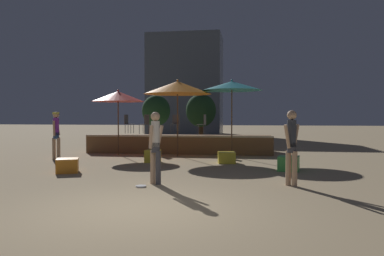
% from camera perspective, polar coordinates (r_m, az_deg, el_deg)
% --- Properties ---
extents(ground_plane, '(120.00, 120.00, 0.00)m').
position_cam_1_polar(ground_plane, '(6.86, -7.95, -12.23)').
color(ground_plane, tan).
extents(wooden_deck, '(8.24, 2.36, 0.83)m').
position_cam_1_polar(wooden_deck, '(17.29, -1.66, -2.42)').
color(wooden_deck, brown).
rests_on(wooden_deck, ground).
extents(patio_umbrella_0, '(2.22, 2.22, 2.80)m').
position_cam_1_polar(patio_umbrella_0, '(16.31, -11.20, 4.73)').
color(patio_umbrella_0, brown).
rests_on(patio_umbrella_0, ground).
extents(patio_umbrella_1, '(2.45, 2.45, 3.15)m').
position_cam_1_polar(patio_umbrella_1, '(15.30, 6.09, 6.39)').
color(patio_umbrella_1, brown).
rests_on(patio_umbrella_1, ground).
extents(patio_umbrella_2, '(2.80, 2.80, 3.18)m').
position_cam_1_polar(patio_umbrella_2, '(15.49, -2.22, 6.16)').
color(patio_umbrella_2, brown).
rests_on(patio_umbrella_2, ground).
extents(cube_seat_0, '(0.52, 0.52, 0.45)m').
position_cam_1_polar(cube_seat_0, '(13.52, -6.01, -4.28)').
color(cube_seat_0, yellow).
rests_on(cube_seat_0, ground).
extents(cube_seat_1, '(0.72, 0.72, 0.44)m').
position_cam_1_polar(cube_seat_1, '(11.78, 14.51, -5.24)').
color(cube_seat_1, '#4CC651').
rests_on(cube_seat_1, ground).
extents(cube_seat_2, '(0.67, 0.67, 0.39)m').
position_cam_1_polar(cube_seat_2, '(13.29, 5.28, -4.51)').
color(cube_seat_2, yellow).
rests_on(cube_seat_2, ground).
extents(cube_seat_3, '(0.80, 0.80, 0.41)m').
position_cam_1_polar(cube_seat_3, '(11.65, -18.45, -5.44)').
color(cube_seat_3, orange).
rests_on(cube_seat_3, ground).
extents(person_0, '(0.44, 0.48, 1.80)m').
position_cam_1_polar(person_0, '(9.20, 14.94, -2.40)').
color(person_0, tan).
rests_on(person_0, ground).
extents(person_1, '(0.31, 0.50, 1.76)m').
position_cam_1_polar(person_1, '(9.17, -5.59, -2.54)').
color(person_1, '#3F3F47').
rests_on(person_1, ground).
extents(person_2, '(0.31, 0.53, 1.82)m').
position_cam_1_polar(person_2, '(15.07, -20.00, -0.62)').
color(person_2, tan).
rests_on(person_2, ground).
extents(bistro_chair_0, '(0.40, 0.41, 0.90)m').
position_cam_1_polar(bistro_chair_0, '(17.74, -2.54, 0.91)').
color(bistro_chair_0, '#47474C').
rests_on(bistro_chair_0, wooden_deck).
extents(bistro_chair_1, '(0.41, 0.40, 0.90)m').
position_cam_1_polar(bistro_chair_1, '(16.58, 1.70, 0.84)').
color(bistro_chair_1, '#47474C').
rests_on(bistro_chair_1, wooden_deck).
extents(bistro_chair_2, '(0.44, 0.44, 0.90)m').
position_cam_1_polar(bistro_chair_2, '(17.37, -7.11, 0.88)').
color(bistro_chair_2, '#47474C').
rests_on(bistro_chair_2, wooden_deck).
extents(bistro_chair_3, '(0.41, 0.41, 0.90)m').
position_cam_1_polar(bistro_chair_3, '(18.30, -9.77, 0.91)').
color(bistro_chair_3, '#47474C').
rests_on(bistro_chair_3, wooden_deck).
extents(frisbee_disc, '(0.25, 0.25, 0.03)m').
position_cam_1_polar(frisbee_disc, '(8.96, -7.79, -8.77)').
color(frisbee_disc, white).
rests_on(frisbee_disc, ground).
extents(background_tree_0, '(1.81, 1.81, 3.01)m').
position_cam_1_polar(background_tree_0, '(24.21, -5.49, 2.62)').
color(background_tree_0, '#3D2B1C').
rests_on(background_tree_0, ground).
extents(background_tree_1, '(1.75, 1.75, 2.95)m').
position_cam_1_polar(background_tree_1, '(21.75, 1.37, 2.64)').
color(background_tree_1, '#3D2B1C').
rests_on(background_tree_1, ground).
extents(distant_building, '(6.57, 4.12, 8.96)m').
position_cam_1_polar(distant_building, '(34.41, -0.99, 6.55)').
color(distant_building, '#4C5666').
rests_on(distant_building, ground).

